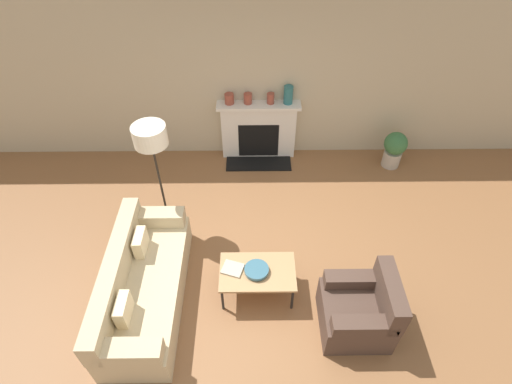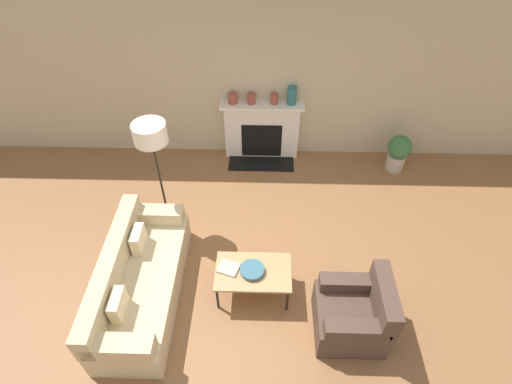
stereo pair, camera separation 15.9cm
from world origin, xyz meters
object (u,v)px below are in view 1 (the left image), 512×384
(armchair_near, at_px, (360,311))
(potted_plant, at_px, (394,148))
(coffee_table, at_px, (257,273))
(mantel_vase_right, at_px, (288,95))
(couch, at_px, (142,286))
(book, at_px, (233,269))
(floor_lamp, at_px, (152,146))
(fireplace, at_px, (259,131))
(bowl, at_px, (257,270))
(mantel_vase_center_right, at_px, (271,98))
(mantel_vase_center_left, at_px, (248,99))
(mantel_vase_left, at_px, (229,99))

(armchair_near, distance_m, potted_plant, 3.19)
(coffee_table, xyz_separation_m, mantel_vase_right, (0.53, 2.82, 0.79))
(couch, distance_m, book, 1.11)
(couch, distance_m, mantel_vase_right, 3.61)
(book, height_order, floor_lamp, floor_lamp)
(fireplace, relative_size, bowl, 4.62)
(fireplace, relative_size, armchair_near, 1.60)
(armchair_near, bearing_deg, mantel_vase_center_right, -164.35)
(book, height_order, mantel_vase_center_right, mantel_vase_center_right)
(book, bearing_deg, couch, -154.78)
(mantel_vase_center_left, height_order, mantel_vase_right, mantel_vase_right)
(fireplace, height_order, mantel_vase_center_left, mantel_vase_center_left)
(mantel_vase_center_left, relative_size, potted_plant, 0.26)
(fireplace, distance_m, floor_lamp, 2.34)
(bowl, relative_size, book, 0.99)
(couch, distance_m, mantel_vase_center_right, 3.45)
(mantel_vase_right, bearing_deg, potted_plant, -10.39)
(coffee_table, relative_size, mantel_vase_left, 5.52)
(bowl, distance_m, mantel_vase_left, 2.93)
(bowl, distance_m, floor_lamp, 1.99)
(book, distance_m, mantel_vase_center_left, 2.88)
(floor_lamp, bearing_deg, mantel_vase_center_left, 54.97)
(fireplace, relative_size, mantel_vase_right, 4.62)
(coffee_table, xyz_separation_m, book, (-0.30, 0.03, 0.05))
(armchair_near, xyz_separation_m, mantel_vase_center_right, (-0.92, 3.30, 0.80))
(armchair_near, distance_m, mantel_vase_right, 3.47)
(bowl, height_order, mantel_vase_center_left, mantel_vase_center_left)
(mantel_vase_center_right, bearing_deg, potted_plant, -9.02)
(coffee_table, xyz_separation_m, bowl, (-0.01, -0.01, 0.07))
(mantel_vase_left, relative_size, mantel_vase_center_left, 0.98)
(armchair_near, height_order, mantel_vase_center_right, mantel_vase_center_right)
(coffee_table, bearing_deg, mantel_vase_center_left, 92.32)
(mantel_vase_center_left, distance_m, mantel_vase_right, 0.65)
(mantel_vase_left, bearing_deg, armchair_near, -64.34)
(coffee_table, height_order, mantel_vase_left, mantel_vase_left)
(armchair_near, distance_m, mantel_vase_left, 3.74)
(book, relative_size, mantel_vase_right, 1.01)
(armchair_near, relative_size, floor_lamp, 0.49)
(couch, distance_m, bowl, 1.39)
(fireplace, xyz_separation_m, couch, (-1.45, -2.91, -0.20))
(fireplace, distance_m, mantel_vase_center_right, 0.64)
(armchair_near, height_order, coffee_table, armchair_near)
(coffee_table, bearing_deg, armchair_near, -22.11)
(coffee_table, bearing_deg, mantel_vase_center_right, 84.97)
(coffee_table, relative_size, bowl, 3.11)
(armchair_near, distance_m, book, 1.56)
(bowl, bearing_deg, armchair_near, -21.66)
(potted_plant, bearing_deg, couch, -145.11)
(mantel_vase_right, bearing_deg, book, -106.50)
(mantel_vase_right, height_order, potted_plant, mantel_vase_right)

